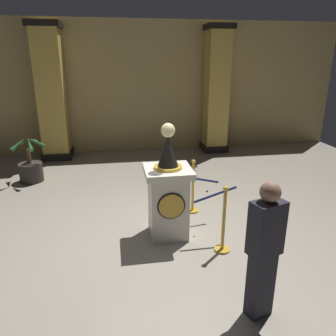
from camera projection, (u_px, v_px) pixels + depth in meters
ground_plane at (164, 235)px, 5.44m from camera, size 13.00×13.00×0.00m
back_wall at (136, 88)px, 9.97m from camera, size 13.00×0.16×3.92m
pedestal_clock at (168, 194)px, 5.22m from camera, size 0.74×0.74×1.90m
stanchion_near at (223, 229)px, 4.89m from camera, size 0.24×0.24×1.07m
stanchion_far at (193, 194)px, 6.18m from camera, size 0.24×0.24×1.05m
velvet_rope at (207, 187)px, 5.40m from camera, size 0.78×0.80×0.22m
column_left at (52, 94)px, 9.13m from camera, size 0.87×0.87×3.76m
column_right at (216, 91)px, 9.89m from camera, size 0.78×0.78×3.76m
potted_palm_left at (31, 168)px, 7.74m from camera, size 0.74×0.75×1.13m
bystander_guest at (264, 248)px, 3.50m from camera, size 0.41×0.32×1.64m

